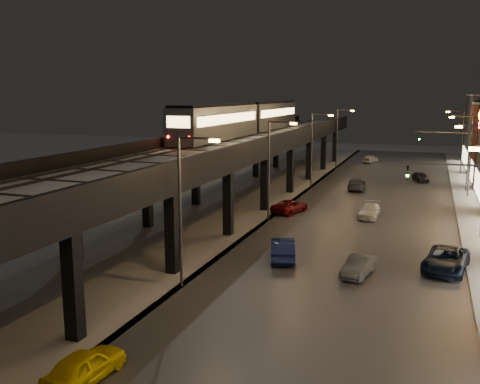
% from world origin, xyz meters
% --- Properties ---
extents(road_surface, '(17.00, 120.00, 0.06)m').
position_xyz_m(road_surface, '(7.50, 35.00, 0.03)').
color(road_surface, '#46474D').
rests_on(road_surface, ground).
extents(under_viaduct_pavement, '(11.00, 120.00, 0.06)m').
position_xyz_m(under_viaduct_pavement, '(-6.00, 35.00, 0.03)').
color(under_viaduct_pavement, '#9FA1A8').
rests_on(under_viaduct_pavement, ground).
extents(elevated_viaduct, '(9.00, 100.00, 6.30)m').
position_xyz_m(elevated_viaduct, '(-6.00, 31.84, 5.62)').
color(elevated_viaduct, black).
rests_on(elevated_viaduct, ground).
extents(viaduct_trackbed, '(8.40, 100.00, 0.32)m').
position_xyz_m(viaduct_trackbed, '(-6.01, 31.97, 6.39)').
color(viaduct_trackbed, '#B2B7C1').
rests_on(viaduct_trackbed, elevated_viaduct).
extents(viaduct_parapet_streetside, '(0.30, 100.00, 1.10)m').
position_xyz_m(viaduct_parapet_streetside, '(-1.65, 32.00, 6.85)').
color(viaduct_parapet_streetside, black).
rests_on(viaduct_parapet_streetside, elevated_viaduct).
extents(viaduct_parapet_far, '(0.30, 100.00, 1.10)m').
position_xyz_m(viaduct_parapet_far, '(-10.35, 32.00, 6.85)').
color(viaduct_parapet_far, black).
rests_on(viaduct_parapet_far, elevated_viaduct).
extents(streetlight_left_1, '(2.57, 0.28, 9.00)m').
position_xyz_m(streetlight_left_1, '(-0.43, 13.00, 5.24)').
color(streetlight_left_1, '#38383A').
rests_on(streetlight_left_1, ground).
extents(streetlight_left_2, '(2.57, 0.28, 9.00)m').
position_xyz_m(streetlight_left_2, '(-0.43, 31.00, 5.24)').
color(streetlight_left_2, '#38383A').
rests_on(streetlight_left_2, ground).
extents(streetlight_left_3, '(2.57, 0.28, 9.00)m').
position_xyz_m(streetlight_left_3, '(-0.43, 49.00, 5.24)').
color(streetlight_left_3, '#38383A').
rests_on(streetlight_left_3, ground).
extents(streetlight_right_3, '(2.56, 0.28, 9.00)m').
position_xyz_m(streetlight_right_3, '(16.73, 49.00, 5.24)').
color(streetlight_right_3, '#38383A').
rests_on(streetlight_right_3, ground).
extents(streetlight_left_4, '(2.57, 0.28, 9.00)m').
position_xyz_m(streetlight_left_4, '(-0.43, 67.00, 5.24)').
color(streetlight_left_4, '#38383A').
rests_on(streetlight_left_4, ground).
extents(streetlight_right_4, '(2.56, 0.28, 9.00)m').
position_xyz_m(streetlight_right_4, '(16.73, 67.00, 5.24)').
color(streetlight_right_4, '#38383A').
rests_on(streetlight_right_4, ground).
extents(traffic_light_rig_a, '(6.10, 0.34, 7.00)m').
position_xyz_m(traffic_light_rig_a, '(15.84, 22.00, 4.50)').
color(traffic_light_rig_a, '#38383A').
rests_on(traffic_light_rig_a, ground).
extents(traffic_light_rig_b, '(6.10, 0.34, 7.00)m').
position_xyz_m(traffic_light_rig_b, '(15.84, 52.00, 4.50)').
color(traffic_light_rig_b, '#38383A').
rests_on(traffic_light_rig_b, ground).
extents(subway_train, '(3.08, 37.33, 3.68)m').
position_xyz_m(subway_train, '(-8.50, 47.40, 8.45)').
color(subway_train, gray).
rests_on(subway_train, viaduct_trackbed).
extents(car_taxi, '(1.91, 3.98, 1.31)m').
position_xyz_m(car_taxi, '(0.39, 1.98, 0.66)').
color(car_taxi, '#FFDC05').
rests_on(car_taxi, ground).
extents(car_near_white, '(2.84, 4.90, 1.53)m').
position_xyz_m(car_near_white, '(3.61, 20.08, 0.76)').
color(car_near_white, '#121B4D').
rests_on(car_near_white, ground).
extents(car_mid_silver, '(3.22, 4.84, 1.23)m').
position_xyz_m(car_mid_silver, '(0.39, 34.53, 0.62)').
color(car_mid_silver, maroon).
rests_on(car_mid_silver, ground).
extents(car_mid_dark, '(2.25, 4.84, 1.37)m').
position_xyz_m(car_mid_dark, '(4.80, 49.24, 0.68)').
color(car_mid_dark, '#4B4F5A').
rests_on(car_mid_dark, ground).
extents(car_far_white, '(2.60, 4.21, 1.34)m').
position_xyz_m(car_far_white, '(3.55, 75.46, 0.67)').
color(car_far_white, silver).
rests_on(car_far_white, ground).
extents(car_onc_silver, '(1.97, 3.93, 1.24)m').
position_xyz_m(car_onc_silver, '(9.01, 18.42, 0.62)').
color(car_onc_silver, '#42474E').
rests_on(car_onc_silver, ground).
extents(car_onc_dark, '(3.32, 5.67, 1.48)m').
position_xyz_m(car_onc_dark, '(14.20, 21.20, 0.74)').
color(car_onc_dark, black).
rests_on(car_onc_dark, ground).
extents(car_onc_white, '(1.84, 4.30, 1.23)m').
position_xyz_m(car_onc_white, '(7.86, 35.05, 0.62)').
color(car_onc_white, silver).
rests_on(car_onc_white, ground).
extents(car_onc_red, '(2.55, 3.94, 1.25)m').
position_xyz_m(car_onc_red, '(11.82, 58.07, 0.62)').
color(car_onc_red, black).
rests_on(car_onc_red, ground).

